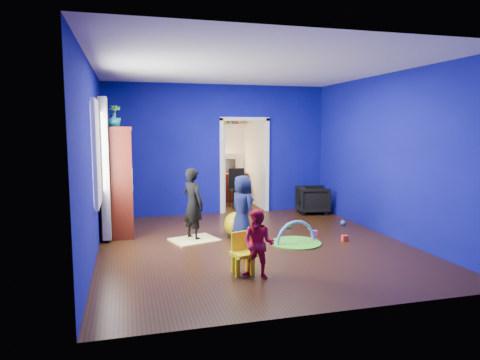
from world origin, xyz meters
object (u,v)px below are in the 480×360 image
object	(u,v)px
vase	(114,120)
child_navy	(242,208)
tv_armoire	(117,181)
crt_tv	(119,179)
toddler_red	(258,244)
armchair	(313,200)
kid_chair	(243,256)
hopper_ball	(236,224)
study_desk	(229,187)
child_black	(193,204)
folding_chair	(238,189)
play_mat	(296,243)

from	to	relation	value
vase	child_navy	bearing A→B (deg)	-18.77
tv_armoire	crt_tv	world-z (taller)	tv_armoire
child_navy	tv_armoire	xyz separation A→B (m)	(-2.11, 1.02, 0.42)
toddler_red	vase	world-z (taller)	vase
armchair	kid_chair	world-z (taller)	armchair
hopper_ball	toddler_red	bearing A→B (deg)	-96.73
vase	study_desk	size ratio (longest dim) A/B	0.25
armchair	child_black	distance (m)	3.41
child_black	kid_chair	xyz separation A→B (m)	(0.37, -1.93, -0.38)
child_black	folding_chair	xyz separation A→B (m)	(1.52, 2.71, -0.17)
crt_tv	play_mat	xyz separation A→B (m)	(2.87, -1.50, -1.01)
crt_tv	play_mat	world-z (taller)	crt_tv
crt_tv	hopper_ball	size ratio (longest dim) A/B	1.59
tv_armoire	hopper_ball	xyz separation A→B (m)	(2.06, -0.77, -0.76)
tv_armoire	kid_chair	world-z (taller)	tv_armoire
hopper_ball	folding_chair	xyz separation A→B (m)	(0.74, 2.68, 0.24)
tv_armoire	folding_chair	distance (m)	3.43
vase	hopper_ball	world-z (taller)	vase
kid_chair	folding_chair	xyz separation A→B (m)	(1.15, 4.65, 0.21)
child_black	tv_armoire	xyz separation A→B (m)	(-1.28, 0.80, 0.35)
armchair	child_black	size ratio (longest dim) A/B	0.54
child_black	kid_chair	bearing A→B (deg)	160.13
tv_armoire	play_mat	distance (m)	3.42
play_mat	study_desk	xyz separation A→B (m)	(-0.11, 4.38, 0.36)
toddler_red	vase	xyz separation A→B (m)	(-1.80, 2.63, 1.62)
armchair	folding_chair	xyz separation A→B (m)	(-1.47, 1.10, 0.15)
child_navy	play_mat	size ratio (longest dim) A/B	1.33
play_mat	crt_tv	bearing A→B (deg)	152.34
folding_chair	crt_tv	bearing A→B (deg)	-145.24
tv_armoire	crt_tv	size ratio (longest dim) A/B	2.80
child_black	study_desk	bearing A→B (deg)	-53.22
hopper_ball	study_desk	distance (m)	3.72
crt_tv	kid_chair	distance (m)	3.26
child_black	crt_tv	xyz separation A→B (m)	(-1.24, 0.80, 0.39)
child_black	study_desk	xyz separation A→B (m)	(1.52, 3.67, -0.25)
child_black	toddler_red	bearing A→B (deg)	162.99
armchair	tv_armoire	xyz separation A→B (m)	(-4.27, -0.82, 0.67)
study_desk	child_black	bearing A→B (deg)	-112.50
vase	crt_tv	xyz separation A→B (m)	(0.04, 0.30, -1.05)
child_black	child_navy	size ratio (longest dim) A/B	1.12
child_black	tv_armoire	bearing A→B (deg)	27.42
crt_tv	folding_chair	bearing A→B (deg)	34.76
child_black	folding_chair	world-z (taller)	child_black
folding_chair	child_black	bearing A→B (deg)	-119.28
tv_armoire	vase	bearing A→B (deg)	-90.00
child_navy	folding_chair	bearing A→B (deg)	-34.54
child_black	kid_chair	world-z (taller)	child_black
play_mat	kid_chair	bearing A→B (deg)	-135.81
child_black	vase	xyz separation A→B (m)	(-1.28, 0.50, 1.44)
toddler_red	folding_chair	distance (m)	4.95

